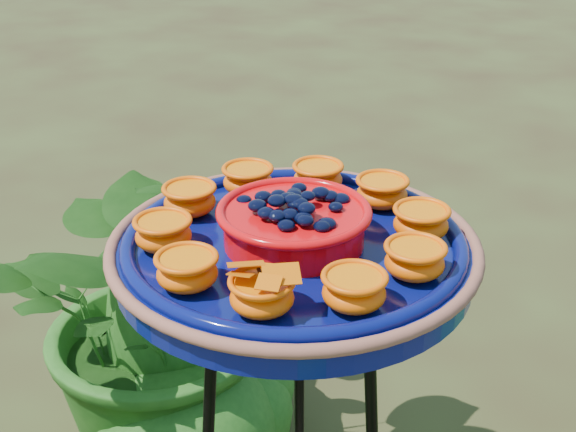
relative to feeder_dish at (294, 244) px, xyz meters
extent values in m
torus|color=black|center=(0.00, 0.00, -0.05)|extent=(0.34, 0.34, 0.02)
cylinder|color=#070D51|center=(0.00, 0.00, -0.02)|extent=(0.60, 0.60, 0.04)
torus|color=brown|center=(0.00, 0.00, 0.00)|extent=(0.47, 0.47, 0.02)
torus|color=#070D51|center=(0.00, 0.00, 0.00)|extent=(0.44, 0.44, 0.02)
cylinder|color=red|center=(0.00, 0.00, 0.02)|extent=(0.23, 0.23, 0.04)
torus|color=red|center=(0.00, 0.00, 0.05)|extent=(0.19, 0.19, 0.01)
ellipsoid|color=black|center=(0.00, 0.00, 0.05)|extent=(0.16, 0.16, 0.03)
ellipsoid|color=orange|center=(0.13, 0.09, 0.02)|extent=(0.07, 0.07, 0.04)
cylinder|color=orange|center=(0.13, 0.09, 0.04)|extent=(0.06, 0.06, 0.01)
ellipsoid|color=orange|center=(0.05, 0.15, 0.02)|extent=(0.07, 0.07, 0.04)
cylinder|color=orange|center=(0.05, 0.15, 0.04)|extent=(0.06, 0.06, 0.01)
ellipsoid|color=orange|center=(-0.05, 0.16, 0.02)|extent=(0.07, 0.07, 0.04)
cylinder|color=orange|center=(-0.05, 0.16, 0.04)|extent=(0.06, 0.06, 0.01)
ellipsoid|color=orange|center=(-0.13, 0.10, 0.02)|extent=(0.07, 0.07, 0.04)
cylinder|color=orange|center=(-0.13, 0.10, 0.04)|extent=(0.06, 0.06, 0.01)
ellipsoid|color=orange|center=(-0.16, 0.00, 0.02)|extent=(0.07, 0.07, 0.04)
cylinder|color=orange|center=(-0.16, 0.00, 0.04)|extent=(0.06, 0.06, 0.01)
ellipsoid|color=orange|center=(-0.13, -0.09, 0.02)|extent=(0.07, 0.07, 0.04)
cylinder|color=orange|center=(-0.13, -0.09, 0.04)|extent=(0.06, 0.06, 0.01)
ellipsoid|color=orange|center=(-0.05, -0.15, 0.02)|extent=(0.07, 0.07, 0.04)
cylinder|color=orange|center=(-0.05, -0.15, 0.04)|extent=(0.06, 0.06, 0.01)
ellipsoid|color=orange|center=(0.05, -0.16, 0.02)|extent=(0.07, 0.07, 0.04)
cylinder|color=orange|center=(0.05, -0.16, 0.04)|extent=(0.06, 0.06, 0.01)
ellipsoid|color=orange|center=(0.13, -0.10, 0.02)|extent=(0.07, 0.07, 0.04)
cylinder|color=orange|center=(0.13, -0.10, 0.04)|extent=(0.06, 0.06, 0.01)
ellipsoid|color=orange|center=(0.16, 0.00, 0.02)|extent=(0.07, 0.07, 0.04)
cylinder|color=orange|center=(0.16, 0.00, 0.04)|extent=(0.06, 0.06, 0.01)
cylinder|color=black|center=(0.05, -0.16, 0.05)|extent=(0.02, 0.02, 0.00)
cube|color=#E46604|center=(0.02, -0.15, 0.05)|extent=(0.05, 0.05, 0.01)
cube|color=#E46604|center=(0.07, -0.15, 0.05)|extent=(0.05, 0.05, 0.01)
imported|color=#1D4E14|center=(-0.58, 0.45, -0.51)|extent=(1.00, 1.00, 0.84)
camera|label=1|loc=(0.43, -0.78, 0.48)|focal=50.00mm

